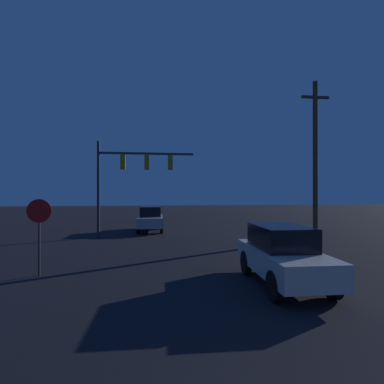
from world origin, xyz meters
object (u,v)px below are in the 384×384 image
car_near (283,254)px  traffic_signal_mast (129,171)px  stop_sign (39,222)px  car_far (151,218)px  utility_pole (315,157)px

car_near → traffic_signal_mast: size_ratio=0.70×
traffic_signal_mast → stop_sign: 8.64m
car_near → car_far: 13.06m
car_far → utility_pole: 11.10m
stop_sign → utility_pole: (12.79, 6.11, 2.95)m
car_near → stop_sign: size_ratio=1.63×
traffic_signal_mast → utility_pole: size_ratio=0.63×
car_far → car_near: bearing=108.8°
car_near → traffic_signal_mast: traffic_signal_mast is taller
traffic_signal_mast → stop_sign: traffic_signal_mast is taller
car_near → car_far: bearing=-71.3°
traffic_signal_mast → stop_sign: size_ratio=2.35×
stop_sign → utility_pole: utility_pole is taller
car_near → utility_pole: bearing=-123.4°
car_far → utility_pole: utility_pole is taller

